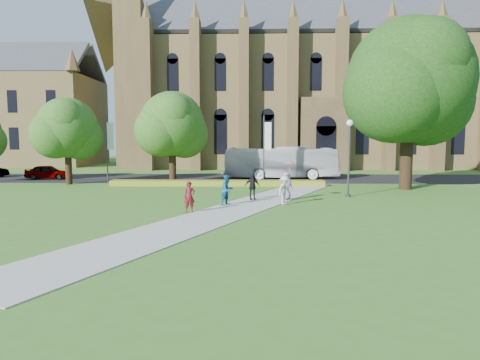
{
  "coord_description": "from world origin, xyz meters",
  "views": [
    {
      "loc": [
        0.78,
        -22.7,
        3.94
      ],
      "look_at": [
        0.21,
        1.61,
        1.6
      ],
      "focal_mm": 32.0,
      "sensor_mm": 36.0,
      "label": 1
    }
  ],
  "objects_px": {
    "large_tree": "(409,81)",
    "tour_coach": "(281,163)",
    "pedestrian_0": "(189,197)",
    "streetlamp": "(349,148)",
    "car_0": "(48,172)"
  },
  "relations": [
    {
      "from": "tour_coach",
      "to": "pedestrian_0",
      "type": "relative_size",
      "value": 6.85
    },
    {
      "from": "streetlamp",
      "to": "pedestrian_0",
      "type": "distance_m",
      "value": 12.24
    },
    {
      "from": "streetlamp",
      "to": "tour_coach",
      "type": "relative_size",
      "value": 0.46
    },
    {
      "from": "streetlamp",
      "to": "tour_coach",
      "type": "distance_m",
      "value": 13.87
    },
    {
      "from": "car_0",
      "to": "streetlamp",
      "type": "bearing_deg",
      "value": -119.39
    },
    {
      "from": "streetlamp",
      "to": "pedestrian_0",
      "type": "xyz_separation_m",
      "value": [
        -9.94,
        -6.72,
        -2.43
      ]
    },
    {
      "from": "large_tree",
      "to": "tour_coach",
      "type": "bearing_deg",
      "value": 136.28
    },
    {
      "from": "large_tree",
      "to": "pedestrian_0",
      "type": "relative_size",
      "value": 7.97
    },
    {
      "from": "car_0",
      "to": "pedestrian_0",
      "type": "distance_m",
      "value": 24.99
    },
    {
      "from": "streetlamp",
      "to": "large_tree",
      "type": "height_order",
      "value": "large_tree"
    },
    {
      "from": "tour_coach",
      "to": "pedestrian_0",
      "type": "distance_m",
      "value": 20.97
    },
    {
      "from": "pedestrian_0",
      "to": "large_tree",
      "type": "bearing_deg",
      "value": 19.87
    },
    {
      "from": "car_0",
      "to": "pedestrian_0",
      "type": "bearing_deg",
      "value": -143.54
    },
    {
      "from": "streetlamp",
      "to": "large_tree",
      "type": "xyz_separation_m",
      "value": [
        5.5,
        4.5,
        5.07
      ]
    },
    {
      "from": "streetlamp",
      "to": "large_tree",
      "type": "distance_m",
      "value": 8.73
    }
  ]
}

